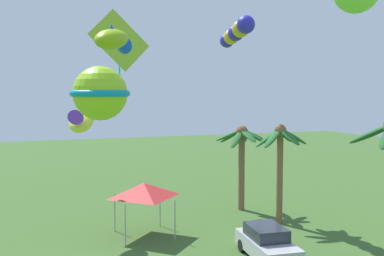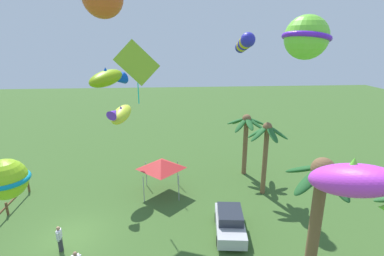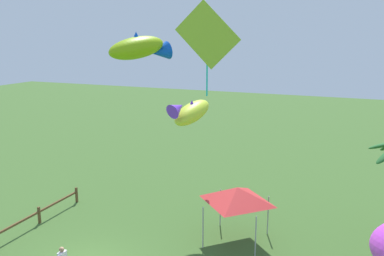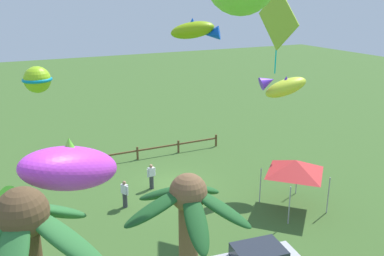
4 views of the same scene
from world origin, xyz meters
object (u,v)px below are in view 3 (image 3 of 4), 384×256
object	(u,v)px
festival_tent	(237,195)
kite_fish_3	(190,112)
kite_diamond_5	(207,36)
kite_fish_0	(140,48)

from	to	relation	value
festival_tent	kite_fish_3	world-z (taller)	kite_fish_3
kite_fish_3	kite_diamond_5	size ratio (longest dim) A/B	0.73
festival_tent	kite_diamond_5	xyz separation A→B (m)	(0.71, -1.37, 7.64)
kite_fish_3	kite_diamond_5	xyz separation A→B (m)	(1.91, 1.66, 3.90)
festival_tent	kite_fish_0	size ratio (longest dim) A/B	1.09
kite_fish_0	kite_diamond_5	world-z (taller)	kite_diamond_5
festival_tent	kite_fish_0	world-z (taller)	kite_fish_0
kite_fish_3	kite_diamond_5	bearing A→B (deg)	41.08
kite_fish_0	kite_diamond_5	distance (m)	4.30
festival_tent	kite_fish_3	xyz separation A→B (m)	(-1.19, -3.04, 3.75)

